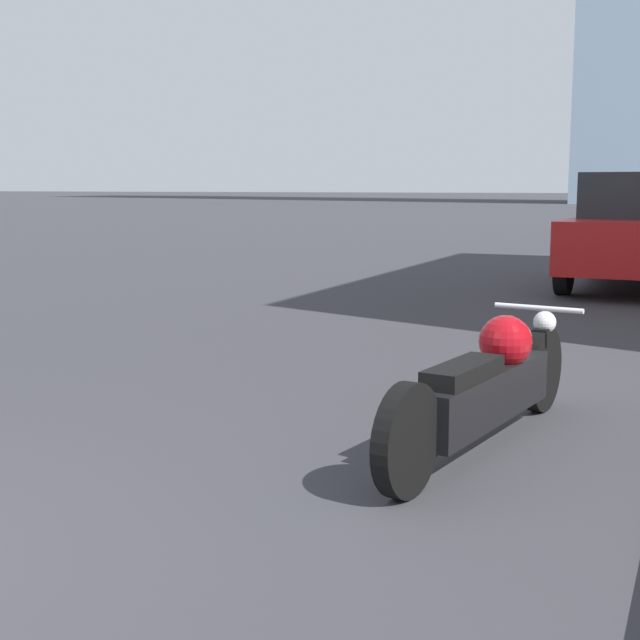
{
  "coord_description": "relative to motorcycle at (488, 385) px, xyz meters",
  "views": [
    {
      "loc": [
        3.67,
        -1.82,
        1.58
      ],
      "look_at": [
        0.9,
        4.49,
        0.54
      ],
      "focal_mm": 50.0,
      "sensor_mm": 36.0,
      "label": 1
    }
  ],
  "objects": [
    {
      "name": "motorcycle",
      "position": [
        0.0,
        0.0,
        0.0
      ],
      "size": [
        0.7,
        2.67,
        0.77
      ],
      "rotation": [
        0.0,
        0.0,
        -0.15
      ],
      "color": "black",
      "rests_on": "ground_plane"
    },
    {
      "name": "parked_car_red",
      "position": [
        0.11,
        9.37,
        0.51
      ],
      "size": [
        1.95,
        4.55,
        1.78
      ],
      "rotation": [
        0.0,
        0.0,
        -0.03
      ],
      "color": "red",
      "rests_on": "ground_plane"
    }
  ]
}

